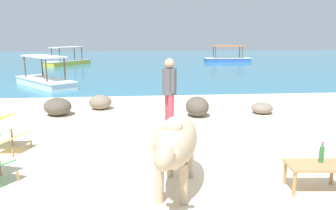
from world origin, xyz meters
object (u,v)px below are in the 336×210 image
(cow, at_px, (176,142))
(bottle, at_px, (322,154))
(boat_blue, at_px, (227,58))
(person_standing, at_px, (169,89))
(low_bench_table, at_px, (315,168))
(deck_chair_far, at_px, (4,131))
(boat_white, at_px, (45,80))
(boat_yellow, at_px, (68,61))

(cow, bearing_deg, bottle, 101.61)
(boat_blue, bearing_deg, cow, -106.25)
(person_standing, bearing_deg, low_bench_table, 101.42)
(cow, relative_size, deck_chair_far, 2.15)
(low_bench_table, relative_size, deck_chair_far, 0.89)
(deck_chair_far, relative_size, boat_white, 0.25)
(deck_chair_far, xyz_separation_m, boat_yellow, (-2.49, 18.56, -0.13))
(bottle, xyz_separation_m, person_standing, (-1.82, 3.15, 0.44))
(boat_yellow, height_order, boat_blue, same)
(low_bench_table, distance_m, boat_yellow, 21.94)
(person_standing, xyz_separation_m, boat_blue, (6.56, 18.86, -0.70))
(low_bench_table, bearing_deg, bottle, 33.12)
(boat_yellow, distance_m, boat_white, 10.39)
(boat_yellow, xyz_separation_m, boat_white, (1.08, -10.33, 0.00))
(boat_blue, xyz_separation_m, boat_white, (-11.17, -11.75, 0.00))
(person_standing, distance_m, boat_yellow, 18.36)
(deck_chair_far, height_order, boat_yellow, boat_yellow)
(deck_chair_far, relative_size, boat_blue, 0.24)
(boat_yellow, bearing_deg, person_standing, 52.69)
(bottle, bearing_deg, boat_blue, 77.83)
(low_bench_table, distance_m, boat_white, 12.10)
(boat_white, bearing_deg, boat_yellow, 147.57)
(cow, relative_size, bottle, 6.51)
(deck_chair_far, height_order, boat_blue, boat_blue)
(low_bench_table, relative_size, bottle, 2.69)
(bottle, distance_m, deck_chair_far, 5.42)
(boat_blue, bearing_deg, low_bench_table, -101.47)
(cow, distance_m, bottle, 2.05)
(bottle, bearing_deg, person_standing, 119.97)
(person_standing, height_order, boat_white, person_standing)
(low_bench_table, relative_size, boat_white, 0.22)
(cow, xyz_separation_m, boat_blue, (6.78, 21.90, -0.46))
(deck_chair_far, bearing_deg, low_bench_table, -4.28)
(bottle, distance_m, person_standing, 3.66)
(low_bench_table, relative_size, boat_blue, 0.22)
(cow, bearing_deg, boat_yellow, -150.29)
(cow, height_order, bottle, cow)
(bottle, height_order, boat_yellow, boat_yellow)
(low_bench_table, xyz_separation_m, boat_white, (-6.32, 10.32, -0.07))
(deck_chair_far, distance_m, boat_blue, 22.24)
(low_bench_table, height_order, boat_blue, boat_blue)
(boat_white, bearing_deg, cow, -14.97)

